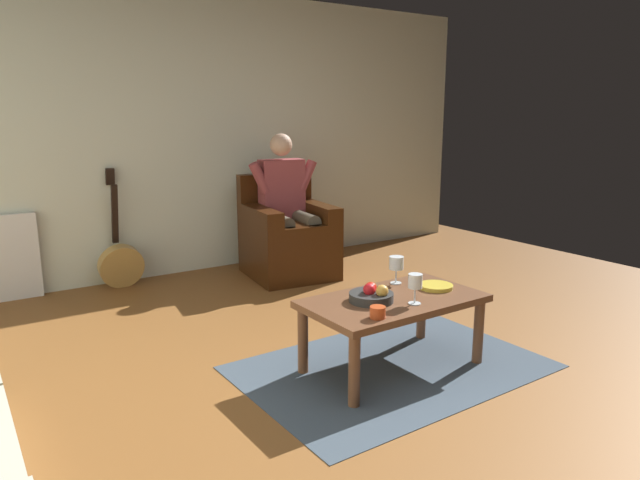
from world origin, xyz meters
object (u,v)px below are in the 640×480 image
at_px(person_seated, 287,201).
at_px(coffee_table, 393,308).
at_px(decorative_dish, 436,286).
at_px(candle_jar, 378,312).
at_px(wine_glass_far, 396,264).
at_px(armchair, 287,239).
at_px(fruit_bowl, 372,295).
at_px(guitar, 121,262).
at_px(wine_glass_near, 415,283).

height_order(person_seated, coffee_table, person_seated).
relative_size(decorative_dish, candle_jar, 2.48).
bearing_deg(wine_glass_far, armchair, -99.39).
xyz_separation_m(wine_glass_far, fruit_bowl, (0.34, 0.19, -0.08)).
height_order(person_seated, decorative_dish, person_seated).
relative_size(person_seated, guitar, 1.26).
xyz_separation_m(person_seated, candle_jar, (0.79, 2.26, -0.23)).
bearing_deg(candle_jar, person_seated, -109.21).
bearing_deg(fruit_bowl, person_seated, -107.63).
relative_size(armchair, decorative_dish, 4.43).
xyz_separation_m(coffee_table, wine_glass_far, (-0.20, -0.21, 0.18)).
bearing_deg(coffee_table, person_seated, -103.72).
bearing_deg(decorative_dish, armchair, -94.77).
distance_m(wine_glass_far, decorative_dish, 0.27).
height_order(wine_glass_near, wine_glass_far, same).
height_order(armchair, wine_glass_near, armchair).
relative_size(guitar, decorative_dish, 4.95).
bearing_deg(guitar, person_seated, 162.00).
xyz_separation_m(wine_glass_near, fruit_bowl, (0.17, -0.16, -0.08)).
height_order(armchair, guitar, guitar).
bearing_deg(coffee_table, wine_glass_near, 98.89).
height_order(armchair, fruit_bowl, armchair).
bearing_deg(person_seated, candle_jar, 77.71).
height_order(coffee_table, guitar, guitar).
bearing_deg(fruit_bowl, decorative_dish, 177.98).
bearing_deg(fruit_bowl, wine_glass_near, 136.05).
distance_m(coffee_table, candle_jar, 0.37).
relative_size(coffee_table, candle_jar, 12.64).
xyz_separation_m(armchair, wine_glass_far, (0.31, 1.85, 0.22)).
distance_m(decorative_dish, candle_jar, 0.65).
height_order(wine_glass_far, candle_jar, wine_glass_far).
height_order(wine_glass_near, fruit_bowl, wine_glass_near).
bearing_deg(armchair, guitar, -10.97).
height_order(coffee_table, wine_glass_near, wine_glass_near).
relative_size(coffee_table, wine_glass_far, 6.06).
bearing_deg(person_seated, armchair, -90.00).
relative_size(guitar, fruit_bowl, 4.06).
height_order(guitar, decorative_dish, guitar).
bearing_deg(guitar, wine_glass_near, 108.76).
bearing_deg(candle_jar, armchair, -109.19).
bearing_deg(guitar, fruit_bowl, 106.37).
bearing_deg(decorative_dish, candle_jar, 18.61).
distance_m(guitar, decorative_dish, 2.78).
height_order(armchair, wine_glass_far, armchair).
bearing_deg(wine_glass_near, candle_jar, 11.14).
distance_m(coffee_table, wine_glass_far, 0.34).
height_order(guitar, fruit_bowl, guitar).
bearing_deg(guitar, candle_jar, 102.27).
bearing_deg(guitar, armchair, 162.12).
height_order(guitar, wine_glass_near, guitar).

